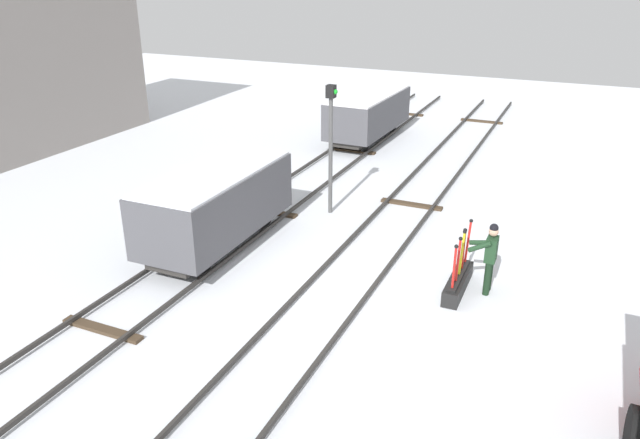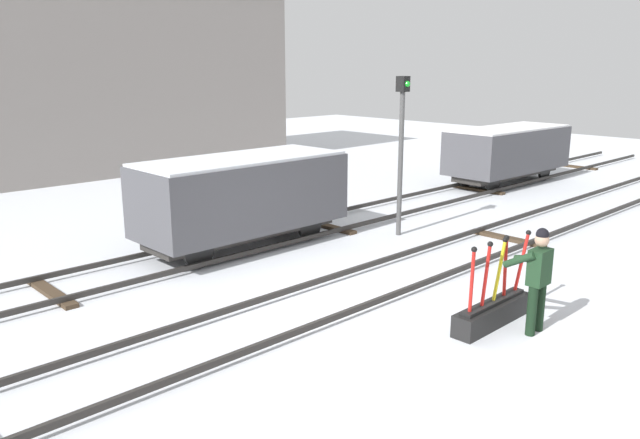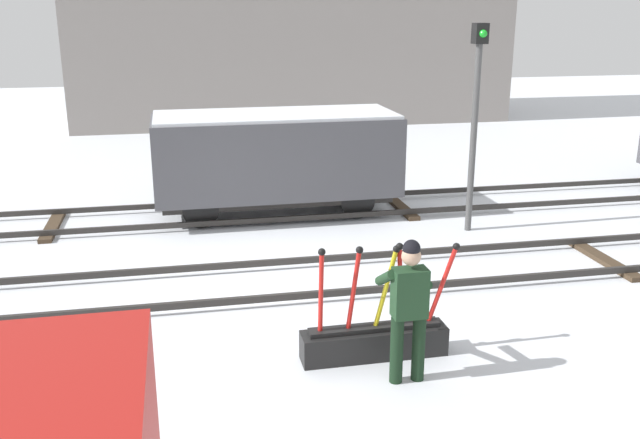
# 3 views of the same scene
# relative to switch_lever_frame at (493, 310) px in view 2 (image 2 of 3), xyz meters

# --- Properties ---
(ground_plane) EXTENTS (60.00, 60.00, 0.00)m
(ground_plane) POSITION_rel_switch_lever_frame_xyz_m (-1.17, 2.47, -0.25)
(ground_plane) COLOR silver
(track_main_line) EXTENTS (44.00, 1.94, 0.18)m
(track_main_line) POSITION_rel_switch_lever_frame_xyz_m (-1.17, 2.47, -0.14)
(track_main_line) COLOR #2D2B28
(track_main_line) RESTS_ON ground_plane
(track_siding_near) EXTENTS (44.00, 1.94, 0.18)m
(track_siding_near) POSITION_rel_switch_lever_frame_xyz_m (-1.17, 6.30, -0.15)
(track_siding_near) COLOR #2D2B28
(track_siding_near) RESTS_ON ground_plane
(switch_lever_frame) EXTENTS (1.95, 0.37, 1.45)m
(switch_lever_frame) POSITION_rel_switch_lever_frame_xyz_m (0.00, 0.00, 0.00)
(switch_lever_frame) COLOR black
(switch_lever_frame) RESTS_ON ground_plane
(rail_worker) EXTENTS (0.53, 0.66, 1.70)m
(rail_worker) POSITION_rel_switch_lever_frame_xyz_m (0.21, -0.60, 0.70)
(rail_worker) COLOR black
(rail_worker) RESTS_ON ground_plane
(signal_post) EXTENTS (0.24, 0.32, 3.84)m
(signal_post) POSITION_rel_switch_lever_frame_xyz_m (3.16, 4.56, 2.10)
(signal_post) COLOR #4C4C4C
(signal_post) RESTS_ON ground_plane
(apartment_building) EXTENTS (16.00, 6.10, 8.37)m
(apartment_building) POSITION_rel_switch_lever_frame_xyz_m (2.11, 19.80, 3.94)
(apartment_building) COLOR gray
(apartment_building) RESTS_ON ground_plane
(freight_car_far_end) EXTENTS (4.84, 1.98, 2.10)m
(freight_car_far_end) POSITION_rel_switch_lever_frame_xyz_m (-0.29, 6.30, 0.98)
(freight_car_far_end) COLOR #2D2B28
(freight_car_far_end) RESTS_ON ground_plane
(freight_car_mid_siding) EXTENTS (5.14, 2.07, 1.99)m
(freight_car_mid_siding) POSITION_rel_switch_lever_frame_xyz_m (11.17, 6.30, 0.92)
(freight_car_mid_siding) COLOR #2D2B28
(freight_car_mid_siding) RESTS_ON ground_plane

